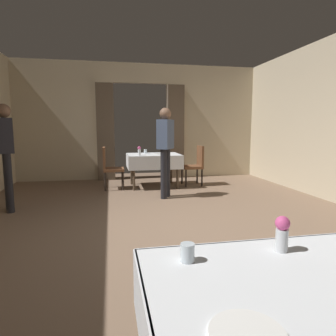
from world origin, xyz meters
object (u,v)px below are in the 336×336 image
Objects in this scene: flower_vase_near at (282,232)px; plate_mid_b at (165,155)px; glass_near_b at (187,253)px; person_diner_standing_aside at (6,148)px; dining_table_mid at (154,159)px; chair_mid_left at (110,166)px; chair_mid_right at (195,163)px; glass_mid_c at (145,151)px; plate_mid_d at (158,154)px; flower_vase_mid at (139,150)px; person_waiter_by_doorway at (165,145)px; plate_near_c at (248,335)px.

plate_mid_b is at bearing 85.72° from flower_vase_near.
glass_near_b is 0.05× the size of person_diner_standing_aside.
dining_table_mid is 14.34× the size of glass_near_b.
chair_mid_right is at bearing 2.25° from chair_mid_left.
person_diner_standing_aside is (-2.43, -1.82, 0.23)m from glass_mid_c.
plate_mid_b and plate_mid_d have the same top height.
person_diner_standing_aside is (-1.60, -1.46, 0.51)m from chair_mid_left.
plate_mid_d is at bearing 178.18° from chair_mid_right.
flower_vase_near is at bearing -89.98° from glass_mid_c.
flower_vase_mid is at bearing 31.13° from person_diner_standing_aside.
person_diner_standing_aside reaches higher than glass_mid_c.
person_waiter_by_doorway is at bearing 87.01° from flower_vase_near.
dining_table_mid is 0.46m from flower_vase_mid.
flower_vase_mid is 0.58m from plate_mid_b.
dining_table_mid is 0.70× the size of person_waiter_by_doorway.
chair_mid_right reaches higher than dining_table_mid.
flower_vase_mid is at bearing 173.91° from plate_mid_b.
glass_near_b is 0.37× the size of plate_near_c.
plate_mid_b is (0.81, 5.63, 0.00)m from plate_near_c.
glass_mid_c reaches higher than glass_near_b.
flower_vase_near is (-0.16, -5.39, 0.20)m from dining_table_mid.
chair_mid_right is 1.21m from glass_mid_c.
person_diner_standing_aside reaches higher than dining_table_mid.
flower_vase_near is 5.64m from glass_mid_c.
dining_table_mid is 0.33m from glass_mid_c.
dining_table_mid is 0.15m from plate_mid_d.
flower_vase_near reaches higher than plate_near_c.
plate_near_c is at bearing -96.62° from plate_mid_d.
plate_mid_b is 0.13× the size of person_waiter_by_doorway.
chair_mid_right is at bearing 50.05° from person_waiter_by_doorway.
flower_vase_mid is 0.90× the size of plate_mid_b.
chair_mid_left is at bearing -156.63° from glass_mid_c.
chair_mid_right is 0.83m from plate_mid_b.
chair_mid_right is 5.25× the size of flower_vase_near.
flower_vase_mid reaches higher than glass_near_b.
plate_near_c is (0.05, -0.50, -0.04)m from glass_near_b.
plate_mid_b is at bearing -6.09° from flower_vase_mid.
plate_near_c is (-0.59, -5.91, 0.11)m from dining_table_mid.
chair_mid_right is 4.30× the size of plate_mid_b.
plate_near_c is (-0.43, -0.52, -0.09)m from flower_vase_near.
glass_near_b is at bearing -96.68° from dining_table_mid.
plate_near_c is 0.13× the size of person_diner_standing_aside.
glass_near_b is at bearing -99.51° from plate_mid_b.
plate_mid_d is (0.26, 5.39, -0.09)m from flower_vase_near.
plate_mid_b reaches higher than dining_table_mid.
chair_mid_left is 0.54× the size of person_waiter_by_doorway.
glass_near_b is 4.35m from person_waiter_by_doorway.
person_diner_standing_aside is at bearing 116.99° from glass_near_b.
chair_mid_left is at bearing -174.44° from plate_mid_d.
chair_mid_right reaches higher than plate_mid_d.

